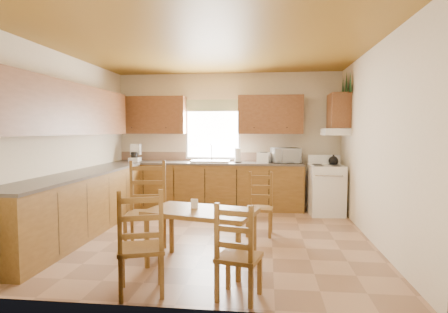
# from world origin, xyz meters

# --- Properties ---
(floor) EXTENTS (4.50, 4.50, 0.00)m
(floor) POSITION_xyz_m (0.00, 0.00, 0.00)
(floor) COLOR #9E7556
(floor) RESTS_ON ground
(ceiling) EXTENTS (4.50, 4.50, 0.00)m
(ceiling) POSITION_xyz_m (0.00, 0.00, 2.70)
(ceiling) COLOR olive
(ceiling) RESTS_ON floor
(wall_left) EXTENTS (4.50, 4.50, 0.00)m
(wall_left) POSITION_xyz_m (-2.25, 0.00, 1.35)
(wall_left) COLOR beige
(wall_left) RESTS_ON floor
(wall_right) EXTENTS (4.50, 4.50, 0.00)m
(wall_right) POSITION_xyz_m (2.25, 0.00, 1.35)
(wall_right) COLOR beige
(wall_right) RESTS_ON floor
(wall_back) EXTENTS (4.50, 4.50, 0.00)m
(wall_back) POSITION_xyz_m (0.00, 2.25, 1.35)
(wall_back) COLOR beige
(wall_back) RESTS_ON floor
(wall_front) EXTENTS (4.50, 4.50, 0.00)m
(wall_front) POSITION_xyz_m (0.00, -2.25, 1.35)
(wall_front) COLOR beige
(wall_front) RESTS_ON floor
(lower_cab_back) EXTENTS (3.75, 0.60, 0.88)m
(lower_cab_back) POSITION_xyz_m (-0.38, 1.95, 0.44)
(lower_cab_back) COLOR brown
(lower_cab_back) RESTS_ON floor
(lower_cab_left) EXTENTS (0.60, 3.60, 0.88)m
(lower_cab_left) POSITION_xyz_m (-1.95, -0.15, 0.44)
(lower_cab_left) COLOR brown
(lower_cab_left) RESTS_ON floor
(counter_back) EXTENTS (3.75, 0.63, 0.04)m
(counter_back) POSITION_xyz_m (-0.38, 1.95, 0.90)
(counter_back) COLOR #514840
(counter_back) RESTS_ON lower_cab_back
(counter_left) EXTENTS (0.63, 3.60, 0.04)m
(counter_left) POSITION_xyz_m (-1.95, -0.15, 0.90)
(counter_left) COLOR #514840
(counter_left) RESTS_ON lower_cab_left
(backsplash) EXTENTS (3.75, 0.01, 0.18)m
(backsplash) POSITION_xyz_m (-0.38, 2.24, 1.01)
(backsplash) COLOR #866752
(backsplash) RESTS_ON counter_back
(upper_cab_back_left) EXTENTS (1.41, 0.33, 0.75)m
(upper_cab_back_left) POSITION_xyz_m (-1.55, 2.08, 1.85)
(upper_cab_back_left) COLOR brown
(upper_cab_back_left) RESTS_ON wall_back
(upper_cab_back_right) EXTENTS (1.25, 0.33, 0.75)m
(upper_cab_back_right) POSITION_xyz_m (0.86, 2.08, 1.85)
(upper_cab_back_right) COLOR brown
(upper_cab_back_right) RESTS_ON wall_back
(upper_cab_left) EXTENTS (0.33, 3.60, 0.75)m
(upper_cab_left) POSITION_xyz_m (-2.08, -0.15, 1.85)
(upper_cab_left) COLOR brown
(upper_cab_left) RESTS_ON wall_left
(upper_cab_stove) EXTENTS (0.33, 0.62, 0.62)m
(upper_cab_stove) POSITION_xyz_m (2.08, 1.65, 1.90)
(upper_cab_stove) COLOR brown
(upper_cab_stove) RESTS_ON wall_right
(range_hood) EXTENTS (0.44, 0.62, 0.12)m
(range_hood) POSITION_xyz_m (2.03, 1.65, 1.52)
(range_hood) COLOR white
(range_hood) RESTS_ON wall_right
(window_frame) EXTENTS (1.13, 0.02, 1.18)m
(window_frame) POSITION_xyz_m (-0.30, 2.22, 1.55)
(window_frame) COLOR white
(window_frame) RESTS_ON wall_back
(window_pane) EXTENTS (1.05, 0.01, 1.10)m
(window_pane) POSITION_xyz_m (-0.30, 2.21, 1.55)
(window_pane) COLOR white
(window_pane) RESTS_ON wall_back
(window_valance) EXTENTS (1.19, 0.01, 0.24)m
(window_valance) POSITION_xyz_m (-0.30, 2.19, 2.05)
(window_valance) COLOR #567D47
(window_valance) RESTS_ON wall_back
(sink_basin) EXTENTS (0.75, 0.45, 0.04)m
(sink_basin) POSITION_xyz_m (-0.30, 1.95, 0.94)
(sink_basin) COLOR silver
(sink_basin) RESTS_ON counter_back
(pine_decal_a) EXTENTS (0.22, 0.22, 0.36)m
(pine_decal_a) POSITION_xyz_m (2.21, 1.33, 2.38)
(pine_decal_a) COLOR #16391B
(pine_decal_a) RESTS_ON wall_right
(pine_decal_b) EXTENTS (0.22, 0.22, 0.36)m
(pine_decal_b) POSITION_xyz_m (2.21, 1.65, 2.42)
(pine_decal_b) COLOR #16391B
(pine_decal_b) RESTS_ON wall_right
(pine_decal_c) EXTENTS (0.22, 0.22, 0.36)m
(pine_decal_c) POSITION_xyz_m (2.21, 1.97, 2.38)
(pine_decal_c) COLOR #16391B
(pine_decal_c) RESTS_ON wall_right
(stove) EXTENTS (0.64, 0.66, 0.89)m
(stove) POSITION_xyz_m (1.88, 1.63, 0.45)
(stove) COLOR white
(stove) RESTS_ON floor
(coffeemaker) EXTENTS (0.24, 0.26, 0.33)m
(coffeemaker) POSITION_xyz_m (-1.86, 1.96, 1.08)
(coffeemaker) COLOR white
(coffeemaker) RESTS_ON counter_back
(paper_towel) EXTENTS (0.15, 0.15, 0.28)m
(paper_towel) POSITION_xyz_m (0.23, 1.91, 1.06)
(paper_towel) COLOR white
(paper_towel) RESTS_ON counter_back
(toaster) EXTENTS (0.28, 0.23, 0.20)m
(toaster) POSITION_xyz_m (0.74, 1.93, 1.02)
(toaster) COLOR white
(toaster) RESTS_ON counter_back
(microwave) EXTENTS (0.56, 0.46, 0.29)m
(microwave) POSITION_xyz_m (1.16, 1.94, 1.07)
(microwave) COLOR white
(microwave) RESTS_ON counter_back
(dining_table) EXTENTS (1.34, 0.97, 0.65)m
(dining_table) POSITION_xyz_m (0.06, -1.20, 0.32)
(dining_table) COLOR brown
(dining_table) RESTS_ON floor
(chair_near_left) EXTENTS (0.45, 0.44, 0.90)m
(chair_near_left) POSITION_xyz_m (0.55, -1.99, 0.45)
(chair_near_left) COLOR brown
(chair_near_left) RESTS_ON floor
(chair_near_right) EXTENTS (0.53, 0.52, 1.01)m
(chair_near_right) POSITION_xyz_m (-0.37, -1.99, 0.50)
(chair_near_right) COLOR brown
(chair_near_right) RESTS_ON floor
(chair_far_left) EXTENTS (0.54, 0.52, 1.15)m
(chair_far_left) POSITION_xyz_m (-0.70, -0.86, 0.57)
(chair_far_left) COLOR brown
(chair_far_left) RESTS_ON floor
(chair_far_right) EXTENTS (0.41, 0.39, 0.92)m
(chair_far_right) POSITION_xyz_m (0.70, 0.14, 0.46)
(chair_far_right) COLOR brown
(chair_far_right) RESTS_ON floor
(table_paper) EXTENTS (0.28, 0.33, 0.00)m
(table_paper) POSITION_xyz_m (0.43, -1.28, 0.65)
(table_paper) COLOR white
(table_paper) RESTS_ON dining_table
(table_card) EXTENTS (0.08, 0.03, 0.11)m
(table_card) POSITION_xyz_m (-0.03, -1.14, 0.70)
(table_card) COLOR white
(table_card) RESTS_ON dining_table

